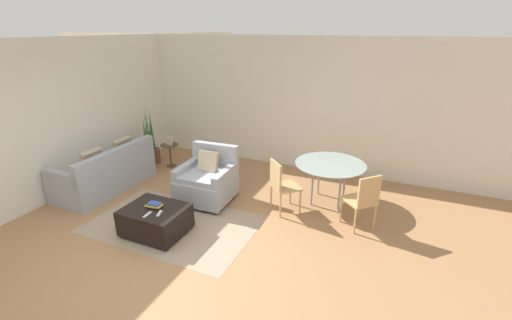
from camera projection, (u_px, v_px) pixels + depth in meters
The scene contains 16 objects.
ground_plane at pixel (161, 254), 4.66m from camera, with size 20.00×20.00×0.00m, color #A3754C.
wall_back at pixel (266, 102), 7.40m from camera, with size 12.00×0.06×2.75m.
wall_left at pixel (85, 113), 6.48m from camera, with size 0.06×12.00×2.75m.
area_rug at pixel (173, 224), 5.37m from camera, with size 2.57×1.61×0.01m.
couch at pixel (107, 174), 6.47m from camera, with size 0.87×1.85×0.89m.
armchair at pixel (207, 181), 6.01m from camera, with size 0.92×0.92×0.95m.
ottoman at pixel (156, 219), 5.07m from camera, with size 0.89×0.71×0.42m.
book_stack at pixel (154, 205), 5.02m from camera, with size 0.25×0.17×0.06m.
tv_remote_primary at pixel (147, 215), 4.82m from camera, with size 0.05×0.17×0.01m.
tv_remote_secondary at pixel (159, 213), 4.85m from camera, with size 0.10×0.17×0.01m.
potted_plant at pixel (151, 150), 7.74m from camera, with size 0.39×0.39×1.33m.
side_table at pixel (170, 151), 7.48m from camera, with size 0.38×0.38×0.51m.
picture_frame at pixel (169, 141), 7.39m from camera, with size 0.18×0.07×0.18m.
dining_table at pixel (330, 167), 5.83m from camera, with size 1.20×1.20×0.73m.
dining_chair_near_left at pixel (281, 183), 5.57m from camera, with size 0.59×0.59×0.90m.
dining_chair_near_right at pixel (363, 198), 5.08m from camera, with size 0.59×0.59×0.90m.
Camera 1 is at (2.75, -3.03, 2.90)m, focal length 24.00 mm.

